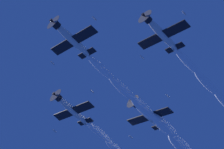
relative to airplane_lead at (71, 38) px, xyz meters
The scene contains 5 objects.
airplane_lead is the anchor object (origin of this frame).
airplane_left_wingman 12.78m from the airplane_lead, 110.41° to the right, with size 7.96×7.86×3.59m.
airplane_right_wingman 13.80m from the airplane_lead, 15.90° to the right, with size 7.87×7.89×3.92m.
airplane_slot_tail 17.94m from the airplane_lead, 58.03° to the right, with size 7.82×7.84×3.96m.
smoke_trail_lead 24.89m from the airplane_lead, 60.57° to the right, with size 18.25×31.16×2.47m.
Camera 1 is at (-38.59, 2.99, 1.73)m, focal length 80.38 mm.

